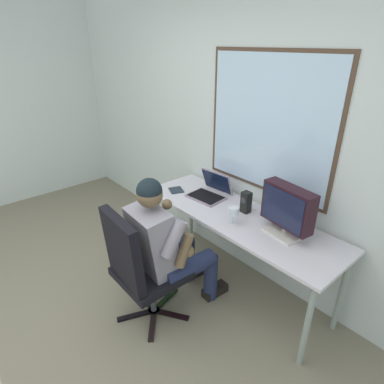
% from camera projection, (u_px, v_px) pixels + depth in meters
% --- Properties ---
extents(ground_plane, '(5.95, 4.03, 0.02)m').
position_uv_depth(ground_plane, '(46.00, 369.00, 2.24)').
color(ground_plane, '#756E5A').
extents(wall_rear, '(5.95, 0.08, 2.86)m').
position_uv_depth(wall_rear, '(247.00, 123.00, 2.78)').
color(wall_rear, silver).
rests_on(wall_rear, ground).
extents(desk, '(1.87, 0.60, 0.76)m').
position_uv_depth(desk, '(236.00, 222.00, 2.71)').
color(desk, gray).
rests_on(desk, ground).
extents(office_chair, '(0.58, 0.60, 1.00)m').
position_uv_depth(office_chair, '(138.00, 265.00, 2.41)').
color(office_chair, black).
rests_on(office_chair, ground).
extents(person_seated, '(0.54, 0.80, 1.22)m').
position_uv_depth(person_seated, '(167.00, 243.00, 2.52)').
color(person_seated, '#1F2848').
rests_on(person_seated, ground).
extents(crt_monitor, '(0.43, 0.25, 0.39)m').
position_uv_depth(crt_monitor, '(288.00, 208.00, 2.33)').
color(crt_monitor, beige).
rests_on(crt_monitor, desk).
extents(laptop, '(0.36, 0.35, 0.23)m').
position_uv_depth(laptop, '(211.00, 190.00, 2.99)').
color(laptop, gray).
rests_on(laptop, desk).
extents(wine_glass, '(0.08, 0.08, 0.14)m').
position_uv_depth(wine_glass, '(234.00, 212.00, 2.51)').
color(wine_glass, silver).
rests_on(wine_glass, desk).
extents(desk_speaker, '(0.08, 0.08, 0.19)m').
position_uv_depth(desk_speaker, '(246.00, 202.00, 2.68)').
color(desk_speaker, black).
rests_on(desk_speaker, desk).
extents(cd_case, '(0.18, 0.17, 0.01)m').
position_uv_depth(cd_case, '(176.00, 190.00, 3.11)').
color(cd_case, '#1D2935').
rests_on(cd_case, desk).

